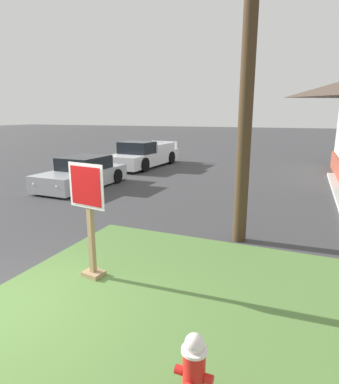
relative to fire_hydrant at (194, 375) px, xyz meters
name	(u,v)px	position (x,y,z in m)	size (l,w,h in m)	color
grass_corner_patch	(166,304)	(-0.98, 1.61, -0.43)	(5.62, 5.52, 0.08)	#567F3D
fire_hydrant	(194,375)	(0.00, 0.00, 0.00)	(0.38, 0.34, 0.84)	black
stop_sign	(90,223)	(-2.53, 1.86, 0.62)	(0.76, 0.33, 2.05)	#A3845B
manhole_cover	(122,232)	(-3.31, 4.14, -0.46)	(0.70, 0.70, 0.02)	black
parked_sedan_silver	(83,174)	(-7.59, 8.19, 0.07)	(1.99, 4.15, 1.25)	#ADB2B7
pickup_truck_white	(143,156)	(-7.76, 13.98, 0.14)	(2.33, 5.51, 1.48)	silver
utility_pole	(250,25)	(-0.47, 4.79, 4.22)	(1.61, 0.31, 9.04)	#42301E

